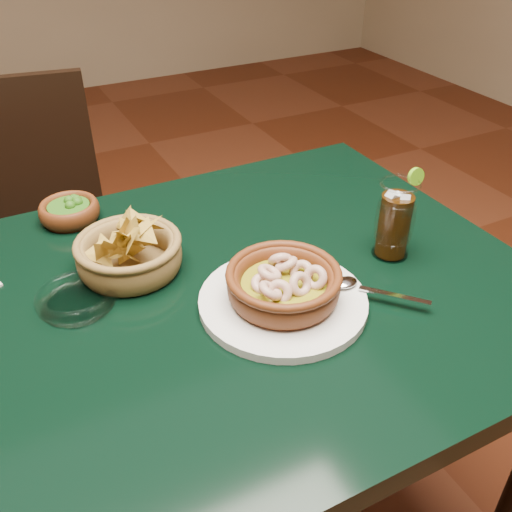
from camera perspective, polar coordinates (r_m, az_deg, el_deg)
name	(u,v)px	position (r m, az deg, el deg)	size (l,w,h in m)	color
dining_table	(175,351)	(0.96, -8.06, -9.39)	(1.20, 0.80, 0.75)	black
dining_chair	(34,244)	(1.61, -21.36, 1.10)	(0.47, 0.47, 0.90)	black
shrimp_plate	(284,288)	(0.87, 2.79, -3.26)	(0.32, 0.26, 0.08)	silver
chip_basket	(129,253)	(0.97, -12.57, 0.30)	(0.21, 0.21, 0.12)	olive
guacamole_ramekin	(70,210)	(1.15, -18.15, 4.36)	(0.13, 0.13, 0.04)	#4B210D
cola_drink	(395,220)	(1.00, 13.71, 3.49)	(0.14, 0.14, 0.16)	white
glass_ashtray	(77,299)	(0.92, -17.51, -4.08)	(0.13, 0.13, 0.03)	white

